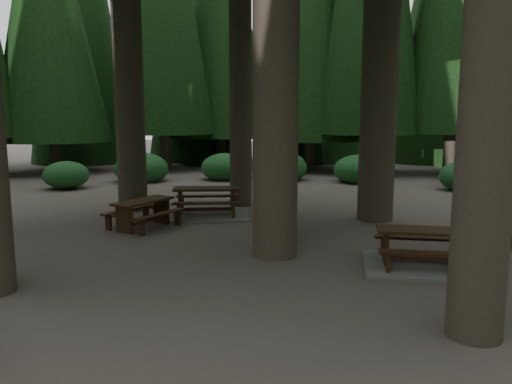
# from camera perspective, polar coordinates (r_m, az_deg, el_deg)

# --- Properties ---
(ground) EXTENTS (80.00, 80.00, 0.00)m
(ground) POSITION_cam_1_polar(r_m,az_deg,el_deg) (9.64, -2.80, -7.16)
(ground) COLOR #534943
(ground) RESTS_ON ground
(picnic_table_a) EXTENTS (2.21, 1.90, 0.68)m
(picnic_table_a) POSITION_cam_1_polar(r_m,az_deg,el_deg) (9.28, 18.47, -6.84)
(picnic_table_a) COLOR gray
(picnic_table_a) RESTS_ON ground
(picnic_table_b) EXTENTS (1.59, 1.80, 0.67)m
(picnic_table_b) POSITION_cam_1_polar(r_m,az_deg,el_deg) (12.06, -12.74, -1.96)
(picnic_table_b) COLOR #331F0F
(picnic_table_b) RESTS_ON ground
(picnic_table_c) EXTENTS (2.71, 2.49, 0.75)m
(picnic_table_c) POSITION_cam_1_polar(r_m,az_deg,el_deg) (13.32, -5.64, -1.62)
(picnic_table_c) COLOR gray
(picnic_table_c) RESTS_ON ground
(shrub_ring) EXTENTS (23.86, 24.64, 1.49)m
(shrub_ring) POSITION_cam_1_polar(r_m,az_deg,el_deg) (10.03, 2.43, -4.16)
(shrub_ring) COLOR #1D5627
(shrub_ring) RESTS_ON ground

